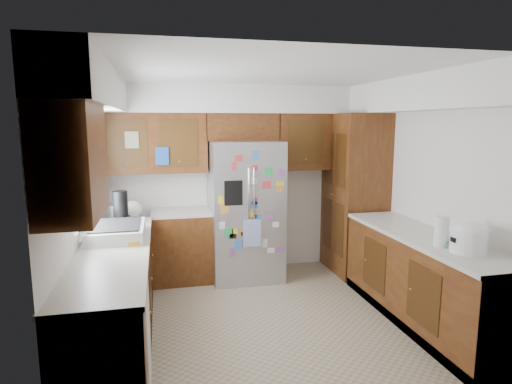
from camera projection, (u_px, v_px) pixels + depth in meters
floor at (268, 316)px, 4.54m from camera, size 3.60×3.60×0.00m
room_shell at (251, 142)px, 4.58m from camera, size 3.64×3.24×2.52m
left_counter_run at (134, 287)px, 4.20m from camera, size 1.36×3.20×0.92m
right_counter_run at (423, 283)px, 4.34m from camera, size 0.63×2.25×0.92m
pantry at (354, 194)px, 5.80m from camera, size 0.60×0.90×2.15m
fridge at (245, 211)px, 5.55m from camera, size 0.90×0.79×1.80m
bridge_cabinet at (242, 127)px, 5.60m from camera, size 0.96×0.34×0.35m
fridge_top_items at (226, 103)px, 5.51m from camera, size 0.72×0.31×0.31m
sink_assembly at (117, 231)px, 4.15m from camera, size 0.52×0.70×0.37m
left_counter_clutter at (124, 210)px, 4.85m from camera, size 0.35×0.76×0.38m
rice_cooker at (469, 237)px, 3.66m from camera, size 0.31×0.30×0.27m
paper_towel at (441, 232)px, 3.85m from camera, size 0.12×0.12×0.27m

